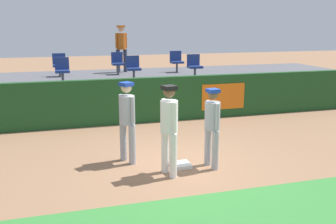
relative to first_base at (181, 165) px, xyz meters
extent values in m
plane|color=#936B4C|center=(-0.05, 0.12, -0.04)|extent=(60.00, 60.00, 0.00)
cube|color=white|center=(0.00, 0.00, 0.00)|extent=(0.40, 0.40, 0.08)
cylinder|color=white|center=(-0.41, -0.19, 0.42)|extent=(0.16, 0.16, 0.91)
cylinder|color=white|center=(-0.33, -0.51, 0.42)|extent=(0.16, 0.16, 0.91)
cylinder|color=white|center=(-0.37, -0.35, 1.19)|extent=(0.43, 0.43, 0.64)
sphere|color=brown|center=(-0.37, -0.35, 1.70)|extent=(0.24, 0.24, 0.24)
cube|color=black|center=(-0.37, -0.35, 1.77)|extent=(0.30, 0.30, 0.08)
cylinder|color=white|center=(-0.42, -0.14, 1.21)|extent=(0.09, 0.09, 0.60)
cylinder|color=white|center=(-0.32, -0.56, 1.21)|extent=(0.09, 0.09, 0.60)
ellipsoid|color=brown|center=(-0.32, -0.12, 0.95)|extent=(0.16, 0.22, 0.28)
cylinder|color=#9EA3AD|center=(-1.12, 0.77, 0.40)|extent=(0.15, 0.15, 0.89)
cylinder|color=#9EA3AD|center=(-0.97, 0.48, 0.40)|extent=(0.15, 0.15, 0.89)
cylinder|color=#9EA3AD|center=(-1.04, 0.62, 1.16)|extent=(0.46, 0.46, 0.63)
sphere|color=beige|center=(-1.04, 0.62, 1.65)|extent=(0.23, 0.23, 0.23)
cube|color=#193899|center=(-1.04, 0.62, 1.73)|extent=(0.33, 0.33, 0.08)
cylinder|color=#9EA3AD|center=(-1.14, 0.81, 1.18)|extent=(0.09, 0.09, 0.59)
cylinder|color=#9EA3AD|center=(-0.95, 0.44, 1.18)|extent=(0.09, 0.09, 0.59)
cylinder|color=#9EA3AD|center=(0.60, -0.04, 0.38)|extent=(0.14, 0.14, 0.84)
cylinder|color=#9EA3AD|center=(0.65, -0.34, 0.38)|extent=(0.14, 0.14, 0.84)
cylinder|color=#9EA3AD|center=(0.63, -0.19, 1.10)|extent=(0.37, 0.37, 0.59)
sphere|color=brown|center=(0.63, -0.19, 1.57)|extent=(0.22, 0.22, 0.22)
cube|color=#193899|center=(0.63, -0.19, 1.64)|extent=(0.26, 0.26, 0.08)
cylinder|color=#9EA3AD|center=(0.60, 0.01, 1.12)|extent=(0.09, 0.09, 0.56)
cylinder|color=#9EA3AD|center=(0.65, -0.39, 1.12)|extent=(0.09, 0.09, 0.56)
cube|color=#19471E|center=(-0.05, 3.99, 0.67)|extent=(18.00, 0.24, 1.41)
cube|color=orange|center=(2.73, 3.87, 0.67)|extent=(1.50, 0.02, 0.85)
cube|color=#59595E|center=(-0.05, 6.56, 0.52)|extent=(18.00, 4.80, 1.13)
cylinder|color=#4C4C51|center=(0.06, 5.36, 1.29)|extent=(0.08, 0.08, 0.40)
cube|color=navy|center=(0.06, 5.36, 1.49)|extent=(0.46, 0.44, 0.08)
cube|color=navy|center=(0.06, 5.55, 1.73)|extent=(0.46, 0.06, 0.40)
cylinder|color=#4C4C51|center=(-2.36, 7.16, 1.29)|extent=(0.08, 0.08, 0.40)
cube|color=navy|center=(-2.36, 7.16, 1.49)|extent=(0.47, 0.44, 0.08)
cube|color=navy|center=(-2.36, 7.35, 1.73)|extent=(0.47, 0.06, 0.40)
cylinder|color=#4C4C51|center=(-2.29, 5.36, 1.29)|extent=(0.08, 0.08, 0.40)
cube|color=navy|center=(-2.29, 5.36, 1.49)|extent=(0.46, 0.44, 0.08)
cube|color=navy|center=(-2.29, 5.55, 1.73)|extent=(0.46, 0.06, 0.40)
cylinder|color=#4C4C51|center=(2.28, 5.36, 1.29)|extent=(0.08, 0.08, 0.40)
cube|color=navy|center=(2.28, 5.36, 1.49)|extent=(0.47, 0.44, 0.08)
cube|color=navy|center=(2.28, 5.55, 1.73)|extent=(0.47, 0.06, 0.40)
cylinder|color=#4C4C51|center=(-0.20, 7.16, 1.29)|extent=(0.08, 0.08, 0.40)
cube|color=navy|center=(-0.20, 7.16, 1.49)|extent=(0.44, 0.44, 0.08)
cube|color=navy|center=(-0.20, 7.35, 1.73)|extent=(0.44, 0.06, 0.40)
cylinder|color=#4C4C51|center=(2.17, 7.16, 1.29)|extent=(0.08, 0.08, 0.40)
cube|color=navy|center=(2.17, 7.16, 1.49)|extent=(0.48, 0.44, 0.08)
cube|color=navy|center=(2.17, 7.35, 1.73)|extent=(0.48, 0.06, 0.40)
cylinder|color=#33384C|center=(0.21, 7.88, 1.54)|extent=(0.15, 0.15, 0.91)
cylinder|color=#33384C|center=(-0.10, 7.77, 1.54)|extent=(0.15, 0.15, 0.91)
cylinder|color=#BF5919|center=(0.06, 7.83, 2.31)|extent=(0.45, 0.45, 0.64)
sphere|color=tan|center=(0.06, 7.83, 2.81)|extent=(0.24, 0.24, 0.24)
cube|color=#BF5919|center=(0.06, 7.83, 2.89)|extent=(0.32, 0.32, 0.08)
cylinder|color=#BF5919|center=(0.26, 7.90, 2.33)|extent=(0.09, 0.09, 0.60)
cylinder|color=#BF5919|center=(-0.14, 7.75, 2.33)|extent=(0.09, 0.09, 0.60)
camera|label=1|loc=(-2.45, -7.38, 2.99)|focal=40.64mm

